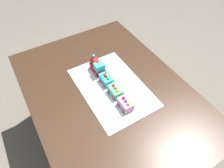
# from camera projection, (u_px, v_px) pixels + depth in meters

# --- Properties ---
(ground_plane) EXTENTS (8.00, 8.00, 0.00)m
(ground_plane) POSITION_uv_depth(u_px,v_px,m) (110.00, 140.00, 1.89)
(ground_plane) COLOR #6B6054
(dining_table) EXTENTS (1.40, 1.00, 0.74)m
(dining_table) POSITION_uv_depth(u_px,v_px,m) (109.00, 100.00, 1.41)
(dining_table) COLOR #382316
(dining_table) RESTS_ON ground
(cake_board) EXTENTS (0.60, 0.40, 0.00)m
(cake_board) POSITION_uv_depth(u_px,v_px,m) (112.00, 87.00, 1.35)
(cake_board) COLOR silver
(cake_board) RESTS_ON dining_table
(cake_locomotive) EXTENTS (0.14, 0.08, 0.12)m
(cake_locomotive) POSITION_uv_depth(u_px,v_px,m) (97.00, 66.00, 1.41)
(cake_locomotive) COLOR maroon
(cake_locomotive) RESTS_ON cake_board
(cake_car_tanker_turquoise) EXTENTS (0.10, 0.08, 0.07)m
(cake_car_tanker_turquoise) POSITION_uv_depth(u_px,v_px,m) (106.00, 79.00, 1.35)
(cake_car_tanker_turquoise) COLOR #38B7C6
(cake_car_tanker_turquoise) RESTS_ON cake_board
(cake_car_caboose_mint_green) EXTENTS (0.10, 0.08, 0.07)m
(cake_car_caboose_mint_green) POSITION_uv_depth(u_px,v_px,m) (115.00, 91.00, 1.29)
(cake_car_caboose_mint_green) COLOR #59CC7A
(cake_car_caboose_mint_green) RESTS_ON cake_board
(cake_car_gondola_bubblegum) EXTENTS (0.10, 0.08, 0.07)m
(cake_car_gondola_bubblegum) POSITION_uv_depth(u_px,v_px,m) (126.00, 104.00, 1.22)
(cake_car_gondola_bubblegum) COLOR pink
(cake_car_gondola_bubblegum) RESTS_ON cake_board
(birthday_candle) EXTENTS (0.01, 0.01, 0.06)m
(birthday_candle) POSITION_uv_depth(u_px,v_px,m) (105.00, 71.00, 1.31)
(birthday_candle) COLOR #4CA5E5
(birthday_candle) RESTS_ON cake_car_tanker_turquoise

